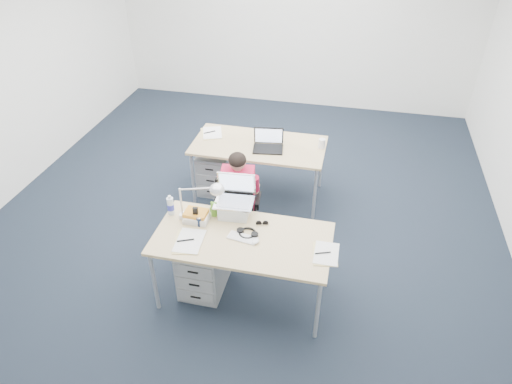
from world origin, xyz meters
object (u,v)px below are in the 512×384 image
computer_mouse (256,242)px  cordless_phone (196,215)px  water_bottle (170,205)px  bear_figurine (214,209)px  office_chair (238,222)px  sunglasses (262,223)px  desk_near (242,241)px  desk_far (259,148)px  drawer_pedestal_far (216,170)px  wireless_keyboard (243,238)px  book_stack (196,216)px  seated_person (240,192)px  drawer_pedestal_near (203,266)px  dark_laptop (268,140)px  desk_lamp (195,200)px  far_cup (322,143)px  can_koozie (200,221)px  silver_laptop (234,198)px  headphones (247,233)px

computer_mouse → cordless_phone: cordless_phone is taller
water_bottle → bear_figurine: 0.42m
office_chair → sunglasses: size_ratio=7.80×
desk_near → cordless_phone: cordless_phone is taller
desk_far → drawer_pedestal_far: bearing=179.7°
desk_near → bear_figurine: size_ratio=9.93×
wireless_keyboard → cordless_phone: cordless_phone is taller
book_stack → cordless_phone: size_ratio=1.33×
seated_person → computer_mouse: bearing=-76.2°
bear_figurine → sunglasses: (0.48, -0.03, -0.07)m
seated_person → book_stack: size_ratio=4.88×
computer_mouse → water_bottle: size_ratio=0.41×
wireless_keyboard → bear_figurine: (-0.35, 0.27, 0.07)m
drawer_pedestal_near → desk_near: bearing=-1.3°
sunglasses → desk_far: bearing=90.4°
bear_figurine → dark_laptop: bearing=98.8°
water_bottle → desk_lamp: size_ratio=0.46×
bear_figurine → computer_mouse: bearing=-13.2°
cordless_phone → book_stack: bearing=95.7°
sunglasses → desk_near: bearing=-134.6°
wireless_keyboard → far_cup: far_cup is taller
can_koozie → dark_laptop: size_ratio=0.29×
desk_far → far_cup: 0.76m
drawer_pedestal_far → silver_laptop: silver_laptop is taller
drawer_pedestal_near → water_bottle: size_ratio=2.62×
desk_near → book_stack: size_ratio=7.05×
sunglasses → computer_mouse: bearing=-103.5°
desk_near → dark_laptop: 1.62m
office_chair → headphones: size_ratio=4.43×
can_koozie → dark_laptop: (0.33, 1.52, 0.08)m
desk_near → dark_laptop: size_ratio=4.57×
drawer_pedestal_far → book_stack: 1.68m
drawer_pedestal_far → desk_lamp: 1.74m
can_koozie → far_cup: bearing=61.1°
desk_far → cordless_phone: bearing=-98.6°
drawer_pedestal_far → wireless_keyboard: size_ratio=2.04×
silver_laptop → water_bottle: 0.61m
computer_mouse → water_bottle: (-0.88, 0.23, 0.09)m
water_bottle → book_stack: bearing=-9.6°
headphones → book_stack: 0.52m
desk_far → can_koozie: size_ratio=15.65×
sunglasses → desk_lamp: 0.66m
silver_laptop → headphones: size_ratio=1.83×
desk_near → desk_lamp: (-0.48, 0.15, 0.28)m
office_chair → water_bottle: size_ratio=4.42×
wireless_keyboard → sunglasses: 0.27m
office_chair → drawer_pedestal_near: size_ratio=1.69×
desk_near → water_bottle: 0.79m
wireless_keyboard → far_cup: (0.51, 1.81, 0.05)m
office_chair → desk_lamp: (-0.23, -0.63, 0.70)m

